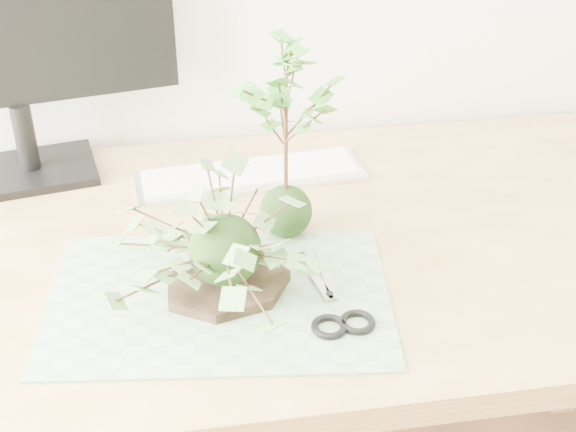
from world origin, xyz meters
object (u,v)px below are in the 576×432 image
object	(u,v)px
ivy_kokedama	(224,221)
monitor	(3,20)
maple_kokedama	(286,92)
keyboard	(250,175)
desk	(263,290)

from	to	relation	value
ivy_kokedama	monitor	size ratio (longest dim) A/B	0.59
maple_kokedama	keyboard	world-z (taller)	maple_kokedama
desk	ivy_kokedama	world-z (taller)	ivy_kokedama
ivy_kokedama	desk	bearing A→B (deg)	60.30
maple_kokedama	monitor	distance (m)	0.47
ivy_kokedama	maple_kokedama	bearing A→B (deg)	51.58
monitor	maple_kokedama	bearing A→B (deg)	-43.03
maple_kokedama	monitor	size ratio (longest dim) A/B	0.63
maple_kokedama	monitor	xyz separation A→B (m)	(-0.40, 0.26, 0.04)
ivy_kokedama	keyboard	bearing A→B (deg)	77.32
ivy_kokedama	maple_kokedama	size ratio (longest dim) A/B	0.93
maple_kokedama	monitor	bearing A→B (deg)	147.08
desk	monitor	xyz separation A→B (m)	(-0.36, 0.27, 0.35)
keyboard	ivy_kokedama	bearing A→B (deg)	-107.62
desk	ivy_kokedama	size ratio (longest dim) A/B	5.23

